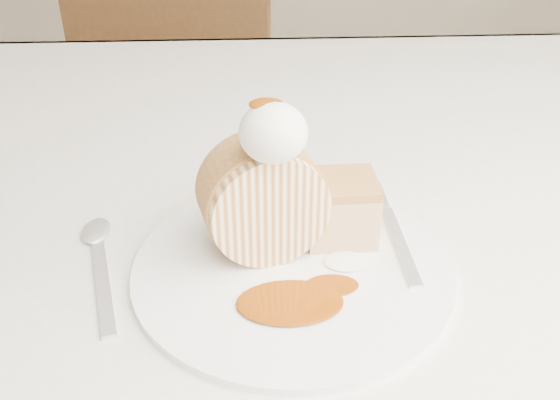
{
  "coord_description": "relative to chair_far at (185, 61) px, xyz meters",
  "views": [
    {
      "loc": [
        -0.03,
        -0.41,
        1.08
      ],
      "look_at": [
        -0.01,
        0.02,
        0.82
      ],
      "focal_mm": 40.0,
      "sensor_mm": 36.0,
      "label": 1
    }
  ],
  "objects": [
    {
      "name": "table",
      "position": [
        0.19,
        -0.88,
        0.1
      ],
      "size": [
        1.4,
        0.9,
        0.75
      ],
      "color": "white",
      "rests_on": "ground"
    },
    {
      "name": "chair_far",
      "position": [
        0.0,
        0.0,
        0.0
      ],
      "size": [
        0.55,
        0.55,
        0.98
      ],
      "rotation": [
        0.0,
        0.0,
        2.94
      ],
      "color": "brown",
      "rests_on": "ground"
    },
    {
      "name": "plate",
      "position": [
        0.19,
        -1.08,
        0.19
      ],
      "size": [
        0.28,
        0.28,
        0.01
      ],
      "primitive_type": "cylinder",
      "rotation": [
        0.0,
        0.0,
        0.03
      ],
      "color": "white",
      "rests_on": "table"
    },
    {
      "name": "roulade_slice",
      "position": [
        0.17,
        -1.05,
        0.25
      ],
      "size": [
        0.11,
        0.08,
        0.1
      ],
      "primitive_type": "cylinder",
      "rotation": [
        1.57,
        0.0,
        0.25
      ],
      "color": "#FFE5B1",
      "rests_on": "plate"
    },
    {
      "name": "cake_chunk",
      "position": [
        0.24,
        -1.04,
        0.22
      ],
      "size": [
        0.06,
        0.06,
        0.05
      ],
      "primitive_type": "cube",
      "rotation": [
        0.0,
        0.0,
        0.03
      ],
      "color": "tan",
      "rests_on": "plate"
    },
    {
      "name": "whipped_cream",
      "position": [
        0.18,
        -1.08,
        0.32
      ],
      "size": [
        0.05,
        0.05,
        0.05
      ],
      "primitive_type": "ellipsoid",
      "color": "white",
      "rests_on": "roulade_slice"
    },
    {
      "name": "caramel_drizzle",
      "position": [
        0.17,
        -1.07,
        0.35
      ],
      "size": [
        0.03,
        0.02,
        0.01
      ],
      "primitive_type": "ellipsoid",
      "color": "#783205",
      "rests_on": "whipped_cream"
    },
    {
      "name": "caramel_pool",
      "position": [
        0.19,
        -1.13,
        0.2
      ],
      "size": [
        0.09,
        0.06,
        0.0
      ],
      "primitive_type": null,
      "rotation": [
        0.0,
        0.0,
        0.03
      ],
      "color": "#783205",
      "rests_on": "plate"
    },
    {
      "name": "fork",
      "position": [
        0.29,
        -1.06,
        0.2
      ],
      "size": [
        0.02,
        0.16,
        0.0
      ],
      "primitive_type": "cube",
      "rotation": [
        0.0,
        0.0,
        0.02
      ],
      "color": "silver",
      "rests_on": "plate"
    },
    {
      "name": "spoon",
      "position": [
        0.04,
        -1.09,
        0.19
      ],
      "size": [
        0.06,
        0.15,
        0.0
      ],
      "primitive_type": "cube",
      "rotation": [
        0.0,
        0.0,
        0.26
      ],
      "color": "silver",
      "rests_on": "table"
    }
  ]
}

